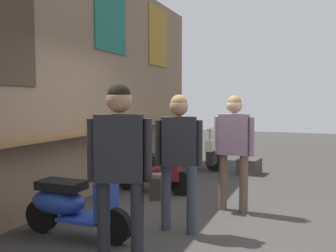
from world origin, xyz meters
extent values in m
plane|color=#383533|center=(0.00, 0.00, 0.00)|extent=(27.52, 27.52, 0.00)
cube|color=#7F6651|center=(0.00, 2.02, 1.94)|extent=(9.83, 0.25, 3.88)
cube|color=brown|center=(0.00, 1.72, 1.10)|extent=(8.85, 0.36, 0.05)
cube|color=#423328|center=(-1.26, 1.89, 2.66)|extent=(1.03, 0.02, 1.79)
cube|color=#236B5B|center=(1.16, 1.89, 3.09)|extent=(1.02, 0.02, 1.28)
cube|color=olive|center=(3.25, 1.89, 3.06)|extent=(0.99, 0.02, 1.34)
ellipsoid|color=#233D9E|center=(-1.11, 1.25, 0.40)|extent=(0.39, 0.71, 0.30)
cube|color=black|center=(-1.10, 1.20, 0.60)|extent=(0.31, 0.56, 0.10)
cube|color=#233D9E|center=(-1.10, 0.90, 0.25)|extent=(0.39, 0.51, 0.04)
cube|color=#233D9E|center=(-1.09, 0.60, 0.47)|extent=(0.28, 0.17, 0.44)
cylinder|color=#B7B7BC|center=(-1.09, 0.60, 0.60)|extent=(0.07, 0.07, 0.70)
cylinder|color=#B7B7BC|center=(-1.09, 0.60, 0.95)|extent=(0.46, 0.04, 0.04)
cylinder|color=black|center=(-1.09, 0.50, 0.20)|extent=(0.11, 0.40, 0.40)
cylinder|color=black|center=(-1.11, 1.50, 0.20)|extent=(0.11, 0.40, 0.40)
ellipsoid|color=maroon|center=(1.05, 1.25, 0.40)|extent=(0.39, 0.70, 0.30)
cube|color=black|center=(1.05, 1.20, 0.60)|extent=(0.31, 0.55, 0.10)
cube|color=maroon|center=(1.06, 0.90, 0.25)|extent=(0.39, 0.50, 0.04)
cube|color=maroon|center=(1.06, 0.60, 0.47)|extent=(0.28, 0.16, 0.44)
cylinder|color=#B7B7BC|center=(1.06, 0.60, 0.60)|extent=(0.07, 0.07, 0.70)
cylinder|color=#B7B7BC|center=(1.06, 0.60, 0.95)|extent=(0.46, 0.04, 0.04)
cylinder|color=black|center=(1.06, 0.50, 0.20)|extent=(0.10, 0.40, 0.40)
cylinder|color=black|center=(1.05, 1.50, 0.20)|extent=(0.10, 0.40, 0.40)
ellipsoid|color=beige|center=(3.23, 1.25, 0.40)|extent=(0.39, 0.70, 0.30)
cube|color=black|center=(3.23, 1.20, 0.60)|extent=(0.31, 0.55, 0.10)
cube|color=beige|center=(3.23, 0.90, 0.25)|extent=(0.39, 0.50, 0.04)
cube|color=beige|center=(3.23, 0.60, 0.47)|extent=(0.28, 0.16, 0.44)
cylinder|color=#B7B7BC|center=(3.23, 0.60, 0.60)|extent=(0.07, 0.07, 0.70)
cylinder|color=#B7B7BC|center=(3.23, 0.60, 0.95)|extent=(0.46, 0.04, 0.04)
cylinder|color=black|center=(3.23, 0.50, 0.20)|extent=(0.10, 0.40, 0.40)
cylinder|color=black|center=(3.24, 1.50, 0.20)|extent=(0.10, 0.40, 0.40)
cylinder|color=#232328|center=(-1.65, 0.28, 0.43)|extent=(0.12, 0.12, 0.86)
cylinder|color=#232328|center=(-1.60, -0.04, 0.43)|extent=(0.12, 0.12, 0.86)
cube|color=#232328|center=(-1.62, 0.12, 1.16)|extent=(0.34, 0.47, 0.61)
sphere|color=#A37556|center=(-1.62, 0.12, 1.59)|extent=(0.23, 0.23, 0.23)
sphere|color=black|center=(-1.62, 0.12, 1.63)|extent=(0.21, 0.21, 0.21)
cylinder|color=#232328|center=(-1.71, 0.36, 1.14)|extent=(0.08, 0.08, 0.57)
cylinder|color=#232328|center=(-1.53, -0.12, 1.14)|extent=(0.08, 0.08, 0.57)
cube|color=black|center=(-1.49, -0.18, 0.80)|extent=(0.28, 0.19, 0.20)
cylinder|color=#383D4C|center=(-0.49, -0.19, 0.41)|extent=(0.12, 0.12, 0.81)
cylinder|color=#383D4C|center=(-0.46, 0.15, 0.41)|extent=(0.12, 0.12, 0.81)
cube|color=#232328|center=(-0.47, -0.02, 1.10)|extent=(0.34, 0.45, 0.58)
sphere|color=#A37556|center=(-0.47, -0.02, 1.51)|extent=(0.22, 0.22, 0.22)
sphere|color=olive|center=(-0.47, -0.02, 1.55)|extent=(0.20, 0.20, 0.20)
cylinder|color=#232328|center=(-0.38, -0.25, 1.08)|extent=(0.08, 0.08, 0.54)
cylinder|color=#232328|center=(-0.57, 0.20, 1.08)|extent=(0.08, 0.08, 0.54)
cylinder|color=brown|center=(0.55, -0.62, 0.41)|extent=(0.12, 0.12, 0.81)
cylinder|color=brown|center=(0.58, -0.31, 0.41)|extent=(0.12, 0.12, 0.81)
cube|color=gray|center=(0.57, -0.47, 1.10)|extent=(0.20, 0.41, 0.58)
sphere|color=tan|center=(0.57, -0.47, 1.51)|extent=(0.22, 0.22, 0.22)
sphere|color=olive|center=(0.57, -0.47, 1.55)|extent=(0.20, 0.20, 0.20)
cylinder|color=gray|center=(0.57, -0.71, 1.08)|extent=(0.08, 0.08, 0.54)
cylinder|color=gray|center=(0.56, -0.22, 1.08)|extent=(0.08, 0.08, 0.54)
cube|color=black|center=(0.54, -0.15, 0.76)|extent=(0.26, 0.10, 0.20)
cube|color=#3D3833|center=(3.26, -0.26, 0.16)|extent=(0.58, 0.49, 0.32)
camera|label=1|loc=(-4.36, -1.47, 1.59)|focal=37.50mm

